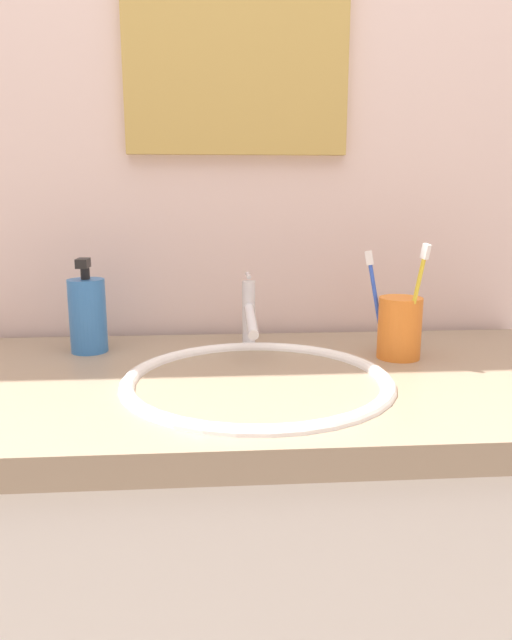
# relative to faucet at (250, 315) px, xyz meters

# --- Properties ---
(tiled_wall_back) EXTENTS (2.37, 0.04, 2.40)m
(tiled_wall_back) POSITION_rel_faucet_xyz_m (-0.02, 0.16, 0.24)
(tiled_wall_back) COLOR beige
(tiled_wall_back) RESTS_ON ground
(vanity_counter) EXTENTS (1.17, 0.55, 0.90)m
(vanity_counter) POSITION_rel_faucet_xyz_m (-0.02, -0.15, -0.51)
(vanity_counter) COLOR silver
(vanity_counter) RESTS_ON ground
(sink_basin) EXTENTS (0.41, 0.41, 0.10)m
(sink_basin) POSITION_rel_faucet_xyz_m (0.00, -0.19, -0.10)
(sink_basin) COLOR white
(sink_basin) RESTS_ON vanity_counter
(faucet) EXTENTS (0.02, 0.17, 0.14)m
(faucet) POSITION_rel_faucet_xyz_m (0.00, 0.00, 0.00)
(faucet) COLOR silver
(faucet) RESTS_ON sink_basin
(toothbrush_cup) EXTENTS (0.07, 0.07, 0.11)m
(toothbrush_cup) POSITION_rel_faucet_xyz_m (0.26, -0.07, -0.01)
(toothbrush_cup) COLOR orange
(toothbrush_cup) RESTS_ON vanity_counter
(toothbrush_blue) EXTENTS (0.04, 0.02, 0.18)m
(toothbrush_blue) POSITION_rel_faucet_xyz_m (0.22, -0.05, 0.04)
(toothbrush_blue) COLOR blue
(toothbrush_blue) RESTS_ON toothbrush_cup
(toothbrush_yellow) EXTENTS (0.03, 0.05, 0.20)m
(toothbrush_yellow) POSITION_rel_faucet_xyz_m (0.27, -0.11, 0.05)
(toothbrush_yellow) COLOR yellow
(toothbrush_yellow) RESTS_ON toothbrush_cup
(soap_dispenser) EXTENTS (0.07, 0.07, 0.17)m
(soap_dispenser) POSITION_rel_faucet_xyz_m (-0.29, 0.01, 0.00)
(soap_dispenser) COLOR #3372BF
(soap_dispenser) RESTS_ON vanity_counter
(wall_mirror) EXTENTS (0.42, 0.02, 0.54)m
(wall_mirror) POSITION_rel_faucet_xyz_m (-0.02, 0.13, 0.56)
(wall_mirror) COLOR tan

